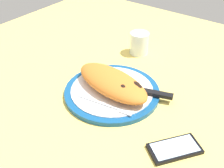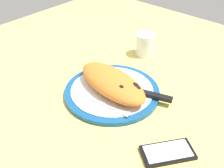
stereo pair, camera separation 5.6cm
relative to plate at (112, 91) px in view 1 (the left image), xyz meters
The scene contains 7 objects.
ground_plane 2.36cm from the plate, ahead, with size 150.00×150.00×3.00cm, color #EACC60.
plate is the anchor object (origin of this frame).
calzone 3.65cm from the plate, 105.10° to the left, with size 28.50×16.12×5.43cm.
fork 8.48cm from the plate, 57.69° to the right, with size 17.88×4.42×0.40cm.
knife 10.35cm from the plate, 25.70° to the left, with size 24.29×9.71×1.20cm.
smartphone 27.73cm from the plate, 18.99° to the right, with size 12.86×14.24×1.16cm.
water_glass 28.43cm from the plate, 104.92° to the left, with size 7.21×7.21×8.53cm.
Camera 1 is at (40.73, -54.35, 53.12)cm, focal length 43.43 mm.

